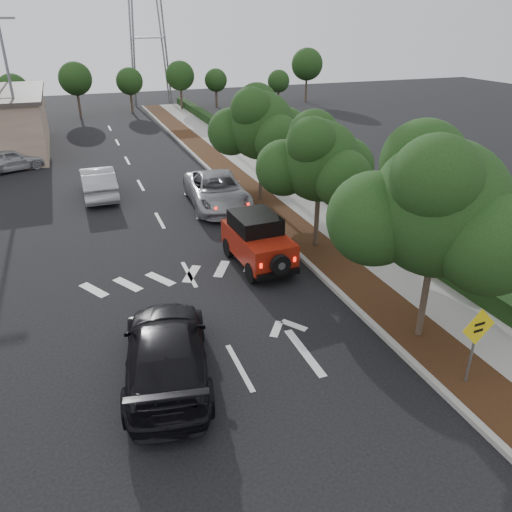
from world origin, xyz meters
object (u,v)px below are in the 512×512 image
red_jeep (256,239)px  black_suv_oncoming (166,352)px  silver_suv_ahead (217,191)px  speed_hump_sign (476,336)px

red_jeep → black_suv_oncoming: (-4.67, -5.68, -0.24)m
silver_suv_ahead → speed_hump_sign: (2.20, -15.85, 0.73)m
red_jeep → black_suv_oncoming: bearing=-132.1°
red_jeep → speed_hump_sign: 9.22m
red_jeep → silver_suv_ahead: bearing=83.6°
silver_suv_ahead → speed_hump_sign: size_ratio=2.65×
silver_suv_ahead → speed_hump_sign: bearing=-77.9°
silver_suv_ahead → black_suv_oncoming: silver_suv_ahead is taller
silver_suv_ahead → speed_hump_sign: speed_hump_sign is taller
red_jeep → speed_hump_sign: (2.66, -8.82, 0.52)m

